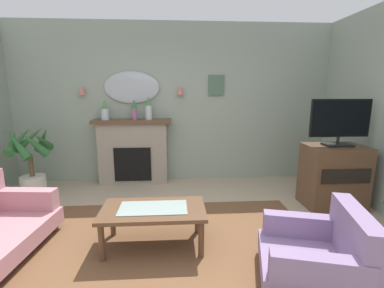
{
  "coord_description": "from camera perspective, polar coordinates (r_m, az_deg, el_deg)",
  "views": [
    {
      "loc": [
        0.02,
        -2.37,
        1.67
      ],
      "look_at": [
        0.26,
        1.37,
        0.91
      ],
      "focal_mm": 25.23,
      "sensor_mm": 36.0,
      "label": 1
    }
  ],
  "objects": [
    {
      "name": "wall_back",
      "position": [
        5.0,
        -3.99,
        8.48
      ],
      "size": [
        6.68,
        0.1,
        2.84
      ],
      "primitive_type": "cube",
      "color": "#93A393",
      "rests_on": "ground"
    },
    {
      "name": "mantel_vase_centre",
      "position": [
        4.81,
        -12.13,
        7.22
      ],
      "size": [
        0.1,
        0.1,
        0.35
      ],
      "color": "#9E6084",
      "rests_on": "fireplace"
    },
    {
      "name": "patterned_rug",
      "position": [
        3.06,
        -3.77,
        -21.55
      ],
      "size": [
        3.2,
        2.4,
        0.01
      ],
      "primitive_type": "cube",
      "color": "brown",
      "rests_on": "ground"
    },
    {
      "name": "floor",
      "position": [
        2.93,
        -3.75,
        -24.6
      ],
      "size": [
        6.68,
        6.14,
        0.1
      ],
      "primitive_type": "cube",
      "color": "tan",
      "rests_on": "ground"
    },
    {
      "name": "tv_flatscreen",
      "position": [
        4.24,
        28.82,
        4.23
      ],
      "size": [
        0.84,
        0.24,
        0.65
      ],
      "color": "black",
      "rests_on": "tv_cabinet"
    },
    {
      "name": "wall_sconce_right",
      "position": [
        4.86,
        -2.54,
        11.26
      ],
      "size": [
        0.14,
        0.14,
        0.14
      ],
      "primitive_type": "cone",
      "color": "#D17066"
    },
    {
      "name": "potted_plant_corner_palm",
      "position": [
        4.93,
        -30.99,
        -2.74
      ],
      "size": [
        0.72,
        0.72,
        1.14
      ],
      "color": "silver",
      "rests_on": "ground"
    },
    {
      "name": "mantel_vase_right",
      "position": [
        4.78,
        -9.14,
        7.35
      ],
      "size": [
        0.12,
        0.12,
        0.4
      ],
      "color": "silver",
      "rests_on": "fireplace"
    },
    {
      "name": "framed_picture",
      "position": [
        4.98,
        5.11,
        12.27
      ],
      "size": [
        0.28,
        0.03,
        0.36
      ],
      "primitive_type": "cube",
      "color": "#4C6B56"
    },
    {
      "name": "fireplace",
      "position": [
        4.95,
        -12.29,
        -1.7
      ],
      "size": [
        1.36,
        0.36,
        1.16
      ],
      "color": "gray",
      "rests_on": "ground"
    },
    {
      "name": "wall_mirror",
      "position": [
        4.97,
        -12.61,
        11.58
      ],
      "size": [
        0.96,
        0.06,
        0.56
      ],
      "primitive_type": "ellipsoid",
      "color": "#B2BCC6"
    },
    {
      "name": "coffee_table",
      "position": [
        2.99,
        -8.17,
        -14.25
      ],
      "size": [
        1.1,
        0.6,
        0.45
      ],
      "color": "brown",
      "rests_on": "ground"
    },
    {
      "name": "armchair_in_corner",
      "position": [
        2.72,
        25.5,
        -20.02
      ],
      "size": [
        1.0,
        0.98,
        0.71
      ],
      "color": "gray",
      "rests_on": "ground"
    },
    {
      "name": "tv_cabinet",
      "position": [
        4.41,
        27.68,
        -6.03
      ],
      "size": [
        0.8,
        0.57,
        0.9
      ],
      "color": "brown",
      "rests_on": "ground"
    },
    {
      "name": "mantel_vase_left",
      "position": [
        4.91,
        -17.94,
        6.62
      ],
      "size": [
        0.14,
        0.14,
        0.35
      ],
      "color": "silver",
      "rests_on": "fireplace"
    },
    {
      "name": "wall_sconce_left",
      "position": [
        5.12,
        -22.27,
        10.45
      ],
      "size": [
        0.14,
        0.14,
        0.14
      ],
      "primitive_type": "cone",
      "color": "#D17066"
    }
  ]
}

